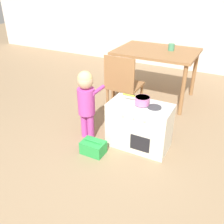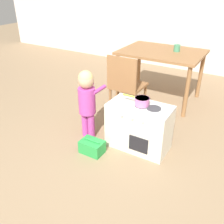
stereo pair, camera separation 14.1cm
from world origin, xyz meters
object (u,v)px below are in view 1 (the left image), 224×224
(dining_chair_near, at_px, (123,84))
(dining_table, at_px, (156,57))
(play_kitchen, at_px, (139,126))
(child_figure, at_px, (86,97))
(toy_pot, at_px, (142,100))
(cup_on_table, at_px, (171,47))
(toy_basket, at_px, (93,147))

(dining_chair_near, bearing_deg, dining_table, 75.64)
(play_kitchen, xyz_separation_m, child_figure, (-0.60, -0.11, 0.26))
(child_figure, bearing_deg, play_kitchen, 10.54)
(play_kitchen, relative_size, child_figure, 0.81)
(child_figure, height_order, dining_table, child_figure)
(toy_pot, distance_m, dining_chair_near, 0.76)
(play_kitchen, xyz_separation_m, dining_chair_near, (-0.47, 0.57, 0.20))
(play_kitchen, bearing_deg, cup_on_table, 93.81)
(play_kitchen, height_order, dining_chair_near, dining_chair_near)
(toy_pot, xyz_separation_m, child_figure, (-0.61, -0.11, -0.05))
(toy_pot, bearing_deg, cup_on_table, 94.34)
(dining_table, relative_size, dining_chair_near, 1.37)
(toy_basket, height_order, dining_chair_near, dining_chair_near)
(toy_basket, distance_m, cup_on_table, 1.91)
(toy_pot, height_order, child_figure, child_figure)
(toy_basket, relative_size, dining_chair_near, 0.30)
(toy_pot, distance_m, child_figure, 0.63)
(play_kitchen, bearing_deg, dining_table, 102.11)
(play_kitchen, bearing_deg, dining_chair_near, 129.52)
(child_figure, xyz_separation_m, cup_on_table, (0.51, 1.50, 0.28))
(child_figure, distance_m, toy_basket, 0.56)
(play_kitchen, relative_size, toy_basket, 2.67)
(toy_basket, bearing_deg, cup_on_table, 80.66)
(play_kitchen, relative_size, toy_pot, 2.23)
(toy_pot, xyz_separation_m, toy_basket, (-0.39, -0.36, -0.50))
(play_kitchen, distance_m, cup_on_table, 1.49)
(play_kitchen, xyz_separation_m, dining_table, (-0.28, 1.31, 0.40))
(toy_basket, relative_size, cup_on_table, 2.58)
(child_figure, height_order, toy_basket, child_figure)
(dining_chair_near, xyz_separation_m, cup_on_table, (0.38, 0.82, 0.35))
(toy_pot, distance_m, dining_table, 1.34)
(dining_chair_near, bearing_deg, toy_basket, -84.42)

